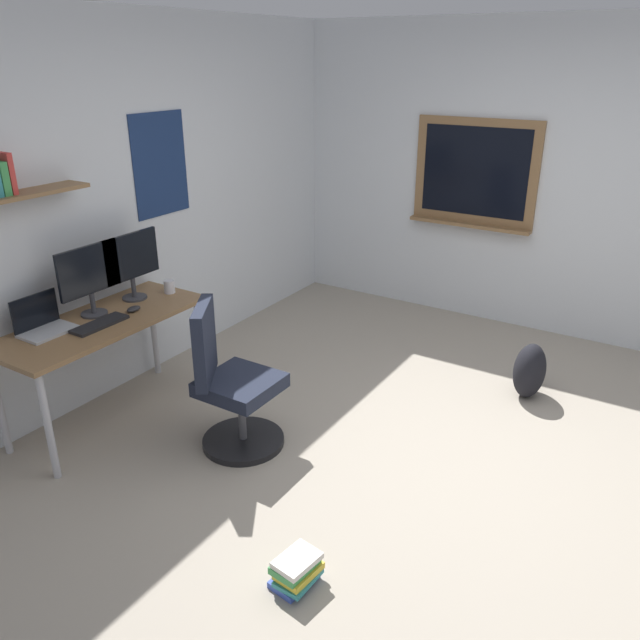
% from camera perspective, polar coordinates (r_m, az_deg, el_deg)
% --- Properties ---
extents(ground_plane, '(5.20, 5.20, 0.00)m').
position_cam_1_polar(ground_plane, '(3.99, 10.41, -12.73)').
color(ground_plane, '#9E9384').
rests_on(ground_plane, ground).
extents(wall_back, '(5.00, 0.30, 2.60)m').
position_cam_1_polar(wall_back, '(4.79, -16.95, 9.94)').
color(wall_back, silver).
rests_on(wall_back, ground).
extents(wall_right, '(0.22, 5.00, 2.60)m').
position_cam_1_polar(wall_right, '(5.72, 20.71, 11.43)').
color(wall_right, silver).
rests_on(wall_right, ground).
extents(desk, '(1.39, 0.59, 0.73)m').
position_cam_1_polar(desk, '(4.31, -19.06, -0.92)').
color(desk, olive).
rests_on(desk, ground).
extents(office_chair, '(0.55, 0.57, 0.95)m').
position_cam_1_polar(office_chair, '(3.94, -8.12, -6.04)').
color(office_chair, black).
rests_on(office_chair, ground).
extents(laptop, '(0.31, 0.21, 0.23)m').
position_cam_1_polar(laptop, '(4.20, -23.76, -0.28)').
color(laptop, '#ADAFB5').
rests_on(laptop, desk).
extents(monitor_primary, '(0.46, 0.17, 0.46)m').
position_cam_1_polar(monitor_primary, '(4.28, -20.11, 3.79)').
color(monitor_primary, '#38383D').
rests_on(monitor_primary, desk).
extents(monitor_secondary, '(0.46, 0.17, 0.46)m').
position_cam_1_polar(monitor_secondary, '(4.49, -16.69, 5.08)').
color(monitor_secondary, '#38383D').
rests_on(monitor_secondary, desk).
extents(keyboard, '(0.37, 0.13, 0.02)m').
position_cam_1_polar(keyboard, '(4.18, -19.29, -0.35)').
color(keyboard, black).
rests_on(keyboard, desk).
extents(computer_mouse, '(0.10, 0.06, 0.03)m').
position_cam_1_polar(computer_mouse, '(4.34, -16.50, 0.97)').
color(computer_mouse, '#262628').
rests_on(computer_mouse, desk).
extents(coffee_mug, '(0.08, 0.08, 0.09)m').
position_cam_1_polar(coffee_mug, '(4.61, -13.46, 2.95)').
color(coffee_mug, silver).
rests_on(coffee_mug, desk).
extents(backpack, '(0.32, 0.22, 0.41)m').
position_cam_1_polar(backpack, '(4.78, 18.41, -4.36)').
color(backpack, black).
rests_on(backpack, ground).
extents(book_stack_on_floor, '(0.24, 0.20, 0.16)m').
position_cam_1_polar(book_stack_on_floor, '(3.16, -2.15, -21.69)').
color(book_stack_on_floor, '#3851B2').
rests_on(book_stack_on_floor, ground).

